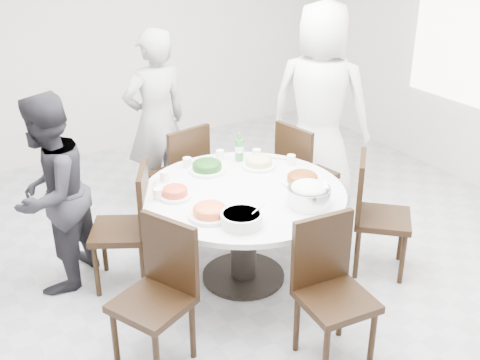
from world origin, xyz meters
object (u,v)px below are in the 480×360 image
chair_sw (152,300)px  diner_right (320,106)px  chair_s (336,297)px  diner_middle (156,122)px  chair_ne (307,172)px  diner_left (50,194)px  chair_n (177,174)px  soup_bowl (241,219)px  rice_bowl (309,197)px  chair_nw (120,228)px  chair_se (383,216)px  dining_table (243,236)px  beverage_bottle (239,147)px

chair_sw → diner_right: diner_right is taller
chair_s → diner_middle: 2.56m
chair_ne → diner_left: size_ratio=0.63×
chair_ne → chair_sw: (-1.96, -1.00, 0.00)m
chair_n → soup_bowl: chair_n is taller
diner_right → rice_bowl: bearing=100.3°
chair_nw → diner_right: (2.13, 0.35, 0.48)m
chair_ne → diner_right: bearing=-58.9°
chair_se → rice_bowl: 0.79m
diner_middle → chair_sw: bearing=60.9°
chair_nw → diner_right: bearing=128.7°
chair_se → dining_table: bearing=108.8°
chair_n → diner_middle: diner_middle is taller
chair_ne → soup_bowl: bearing=116.6°
rice_bowl → beverage_bottle: 0.92m
chair_se → diner_right: size_ratio=0.50×
chair_ne → chair_n: 1.16m
chair_sw → rice_bowl: chair_sw is taller
dining_table → beverage_bottle: 0.75m
chair_sw → rice_bowl: bearing=69.9°
chair_s → chair_sw: bearing=155.9°
chair_se → diner_left: diner_left is taller
chair_ne → chair_s: size_ratio=1.00×
dining_table → diner_middle: size_ratio=0.88×
dining_table → chair_sw: 1.10m
chair_ne → chair_n: size_ratio=1.00×
chair_nw → diner_right: size_ratio=0.50×
diner_middle → soup_bowl: bearing=79.1°
dining_table → soup_bowl: 0.65m
dining_table → rice_bowl: rice_bowl is taller
dining_table → chair_n: (-0.02, 1.08, 0.10)m
chair_n → diner_left: 1.29m
chair_sw → beverage_bottle: size_ratio=4.00×
chair_s → rice_bowl: bearing=73.5°
rice_bowl → soup_bowl: 0.55m
chair_s → soup_bowl: 0.78m
dining_table → chair_sw: (-0.98, -0.51, 0.10)m
chair_nw → chair_s: 1.71m
diner_middle → rice_bowl: size_ratio=5.61×
chair_s → beverage_bottle: (0.27, 1.57, 0.39)m
dining_table → rice_bowl: (0.27, -0.42, 0.44)m
chair_ne → beverage_bottle: bearing=80.6°
beverage_bottle → chair_nw: bearing=-176.4°
chair_nw → beverage_bottle: (1.08, 0.07, 0.39)m
chair_nw → chair_se: (1.79, -0.89, 0.00)m
chair_nw → chair_se: 2.00m
chair_s → chair_nw: bearing=124.3°
chair_n → diner_right: (1.34, -0.29, 0.48)m
dining_table → chair_nw: chair_nw is taller
diner_right → dining_table: bearing=82.1°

